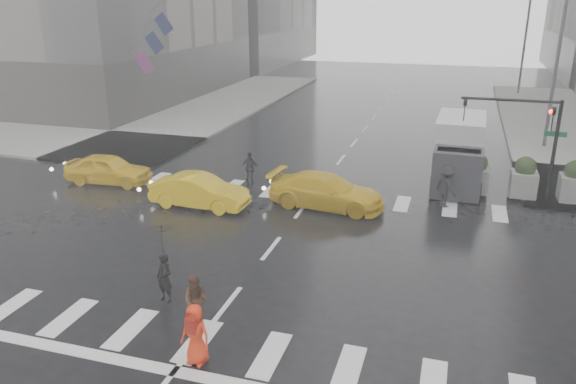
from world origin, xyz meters
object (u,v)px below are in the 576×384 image
(traffic_signal_pole, at_px, (532,129))
(pedestrian_orange, at_px, (195,334))
(pedestrian_brown, at_px, (196,300))
(taxi_mid, at_px, (199,191))
(box_truck, at_px, (459,150))
(taxi_front, at_px, (108,169))

(traffic_signal_pole, distance_m, pedestrian_orange, 17.32)
(pedestrian_brown, bearing_deg, taxi_mid, 111.48)
(traffic_signal_pole, distance_m, box_truck, 3.64)
(pedestrian_orange, bearing_deg, box_truck, 76.20)
(taxi_mid, bearing_deg, pedestrian_brown, -153.64)
(box_truck, bearing_deg, taxi_mid, -146.44)
(pedestrian_brown, distance_m, box_truck, 16.25)
(pedestrian_orange, relative_size, box_truck, 0.27)
(pedestrian_orange, relative_size, taxi_front, 0.38)
(pedestrian_orange, height_order, box_truck, box_truck)
(pedestrian_brown, relative_size, taxi_front, 0.35)
(taxi_front, bearing_deg, pedestrian_orange, -142.92)
(pedestrian_orange, bearing_deg, pedestrian_brown, 121.46)
(pedestrian_orange, xyz_separation_m, taxi_front, (-10.23, 11.57, -0.10))
(taxi_mid, height_order, box_truck, box_truck)
(pedestrian_brown, height_order, taxi_mid, pedestrian_brown)
(pedestrian_orange, distance_m, box_truck, 17.45)
(taxi_front, bearing_deg, pedestrian_brown, -140.92)
(traffic_signal_pole, xyz_separation_m, box_truck, (-2.86, 1.63, -1.56))
(box_truck, bearing_deg, traffic_signal_pole, -28.31)
(taxi_mid, xyz_separation_m, box_truck, (10.41, 6.54, 0.96))
(traffic_signal_pole, distance_m, pedestrian_brown, 16.41)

